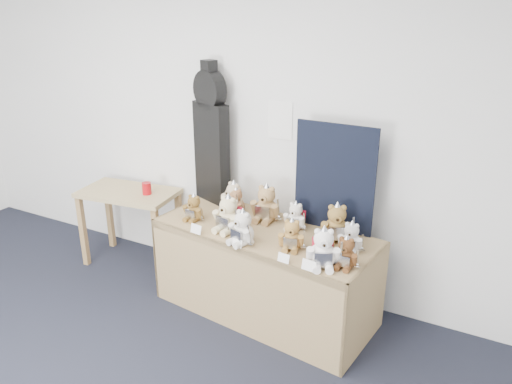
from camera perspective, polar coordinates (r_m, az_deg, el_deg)
The scene contains 22 objects.
room_shell at distance 3.98m, azimuth 2.75°, elevation 8.17°, with size 6.00×6.00×6.00m.
display_table at distance 3.82m, azimuth 0.42°, elevation -6.87°, with size 1.79×0.91×0.71m.
side_table at distance 4.74m, azimuth -14.29°, elevation -1.29°, with size 0.93×0.59×0.73m.
guitar_case at distance 4.21m, azimuth -5.14°, elevation 6.51°, with size 0.38×0.23×1.20m.
navy_board at distance 3.72m, azimuth 8.95°, elevation 1.57°, with size 0.62×0.02×0.82m, color black.
red_cup at distance 4.56m, azimuth -12.38°, elevation 0.41°, with size 0.08×0.08×0.11m, color #A90B11.
teddy_front_far_left at distance 3.98m, azimuth -7.12°, elevation -1.89°, with size 0.19×0.16×0.24m.
teddy_front_left at distance 3.76m, azimuth -3.20°, elevation -2.67°, with size 0.26×0.23×0.32m.
teddy_front_centre at distance 3.57m, azimuth -1.57°, elevation -4.20°, with size 0.23×0.22×0.29m.
teddy_front_right at distance 3.50m, azimuth 4.08°, elevation -5.01°, with size 0.21×0.19×0.25m.
teddy_front_far_right at distance 3.30m, azimuth 7.70°, elevation -6.52°, with size 0.26×0.24×0.31m.
teddy_front_end at distance 3.32m, azimuth 10.20°, elevation -6.93°, with size 0.20×0.16×0.24m.
teddy_back_left at distance 4.09m, azimuth -2.62°, elevation -0.75°, with size 0.23×0.23×0.29m.
teddy_back_centre_left at distance 3.93m, azimuth 1.16°, elevation -1.45°, with size 0.27×0.22×0.33m.
teddy_back_centre_right at distance 3.81m, azimuth 4.52°, elevation -2.85°, with size 0.20×0.17×0.24m.
teddy_back_right at distance 3.66m, azimuth 9.18°, elevation -3.65°, with size 0.26×0.25×0.32m.
teddy_back_end at distance 3.54m, azimuth 10.80°, elevation -5.20°, with size 0.20×0.16×0.24m.
teddy_back_far_left at distance 4.06m, azimuth -2.35°, elevation -1.17°, with size 0.21×0.18×0.25m.
entry_card_a at distance 3.77m, azimuth -6.88°, elevation -4.23°, with size 0.10×0.00×0.07m, color white.
entry_card_b at distance 3.55m, azimuth -2.16°, elevation -5.88°, with size 0.08×0.00×0.06m, color white.
entry_card_c at distance 3.35m, azimuth 3.18°, elevation -7.55°, with size 0.09×0.00×0.06m, color white.
entry_card_d at distance 3.27m, azimuth 6.06°, elevation -8.36°, with size 0.10×0.00×0.07m, color white.
Camera 1 is at (2.29, -1.01, 2.36)m, focal length 35.00 mm.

